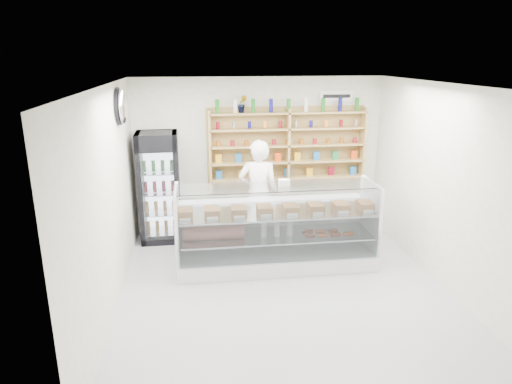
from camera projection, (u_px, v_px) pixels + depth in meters
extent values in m
plane|color=#A4A3A8|center=(284.00, 290.00, 6.38)|extent=(5.00, 5.00, 0.00)
plane|color=white|center=(288.00, 85.00, 5.57)|extent=(5.00, 5.00, 0.00)
plane|color=white|center=(259.00, 155.00, 8.35)|extent=(4.50, 0.00, 4.50)
plane|color=white|center=(348.00, 286.00, 3.60)|extent=(4.50, 0.00, 4.50)
plane|color=white|center=(109.00, 202.00, 5.69)|extent=(0.00, 5.00, 5.00)
plane|color=white|center=(446.00, 188.00, 6.26)|extent=(0.00, 5.00, 5.00)
cube|color=white|center=(276.00, 258.00, 7.08)|extent=(3.01, 0.85, 0.25)
cube|color=white|center=(272.00, 223.00, 7.33)|extent=(3.01, 0.05, 0.63)
cube|color=silver|center=(276.00, 235.00, 6.97)|extent=(2.89, 0.75, 0.02)
cube|color=silver|center=(276.00, 212.00, 6.87)|extent=(2.95, 0.79, 0.02)
cube|color=silver|center=(281.00, 229.00, 6.51)|extent=(2.95, 0.12, 1.05)
cube|color=silver|center=(277.00, 186.00, 6.70)|extent=(2.95, 0.60, 0.01)
imported|color=white|center=(258.00, 194.00, 7.67)|extent=(0.72, 0.52, 1.84)
cube|color=black|center=(159.00, 187.00, 7.90)|extent=(0.70, 0.68, 1.92)
cube|color=#290433|center=(155.00, 144.00, 7.37)|extent=(0.68, 0.04, 0.27)
cube|color=silver|center=(158.00, 198.00, 7.61)|extent=(0.58, 0.02, 1.51)
cube|color=tan|center=(210.00, 148.00, 8.03)|extent=(0.04, 0.28, 1.33)
cube|color=tan|center=(288.00, 146.00, 8.21)|extent=(0.04, 0.28, 1.33)
cube|color=tan|center=(362.00, 144.00, 8.39)|extent=(0.04, 0.28, 1.33)
cube|color=tan|center=(287.00, 177.00, 8.38)|extent=(2.80, 0.28, 0.03)
cube|color=tan|center=(287.00, 161.00, 8.29)|extent=(2.80, 0.28, 0.03)
cube|color=tan|center=(288.00, 145.00, 8.20)|extent=(2.80, 0.28, 0.03)
cube|color=tan|center=(288.00, 129.00, 8.12)|extent=(2.80, 0.28, 0.03)
cube|color=tan|center=(288.00, 113.00, 8.04)|extent=(2.80, 0.28, 0.03)
imported|color=#1E6626|center=(242.00, 104.00, 7.88)|extent=(0.18, 0.15, 0.31)
ellipsoid|color=silver|center=(122.00, 106.00, 6.53)|extent=(0.15, 0.50, 0.50)
cube|color=white|center=(336.00, 96.00, 8.20)|extent=(0.62, 0.03, 0.20)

